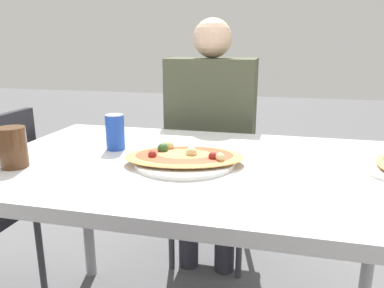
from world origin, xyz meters
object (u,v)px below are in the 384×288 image
Objects in this scene: dining_table at (198,182)px; pizza_main at (184,158)px; drink_glass at (13,147)px; person_seated at (211,127)px; chair_far_seated at (214,163)px; soda_can at (115,132)px.

dining_table is 3.29× the size of pizza_main.
drink_glass is at bearing -163.09° from pizza_main.
person_seated reaches higher than dining_table.
drink_glass is at bearing -161.30° from dining_table.
chair_far_seated is at bearing 93.16° from pizza_main.
person_seated reaches higher than chair_far_seated.
pizza_main is 3.32× the size of soda_can.
dining_table is 1.11× the size of person_seated.
drink_glass is (-0.50, -0.15, 0.04)m from pizza_main.
pizza_main is 0.52m from drink_glass.
soda_can reaches higher than dining_table.
pizza_main is at bearing 93.16° from chair_far_seated.
drink_glass reaches higher than pizza_main.
pizza_main is 3.36× the size of drink_glass.
person_seated is (-0.00, -0.11, 0.22)m from chair_far_seated.
dining_table is 0.35m from soda_can.
soda_can is at bearing 70.60° from chair_far_seated.
drink_glass is at bearing 63.94° from chair_far_seated.
soda_can is (-0.24, -0.56, 0.09)m from person_seated.
person_seated is 9.80× the size of soda_can.
pizza_main is at bearing -20.37° from soda_can.
soda_can is at bearing 159.63° from pizza_main.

